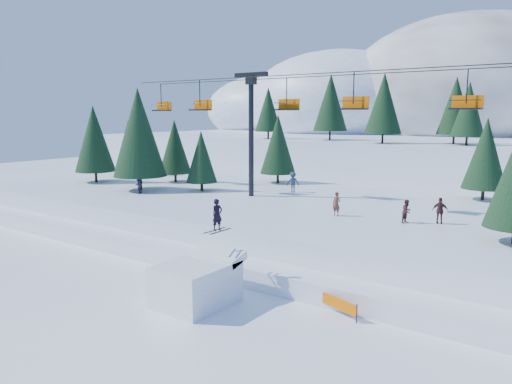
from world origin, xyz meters
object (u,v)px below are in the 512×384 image
Objects in this scene: jump_kicker at (197,281)px; chairlift at (359,115)px; banner_far at (451,320)px; banner_near at (335,302)px.

chairlift is at bearing 86.15° from jump_kicker.
banner_far is (11.22, 3.98, -0.61)m from jump_kicker.
jump_kicker is 6.83m from banner_near.
chairlift is 16.90× the size of banner_far.
banner_near is at bearing 24.97° from jump_kicker.
banner_far is at bearing 19.51° from jump_kicker.
jump_kicker is at bearing -93.85° from chairlift.
jump_kicker is 1.89× the size of banner_near.
chairlift is 18.12m from banner_far.
jump_kicker is 18.14m from chairlift.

